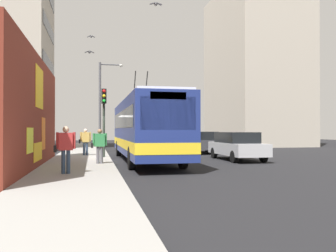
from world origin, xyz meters
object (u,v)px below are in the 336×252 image
Objects in this scene: city_bus at (145,127)px; parked_car_silver at (237,145)px; pedestrian_at_curb at (100,143)px; pedestrian_near_wall at (66,146)px; street_lamp at (103,100)px; traffic_light at (104,111)px; parked_car_dark_gray at (203,142)px; pedestrian_midblock at (85,140)px.

parked_car_silver is (-0.38, -5.20, -1.03)m from city_bus.
city_bus is 3.61m from pedestrian_at_curb.
pedestrian_near_wall is 15.30m from street_lamp.
traffic_light is (1.40, 2.15, 0.94)m from city_bus.
pedestrian_near_wall is 7.93m from traffic_light.
street_lamp is (2.63, 7.25, 3.21)m from parked_car_dark_gray.
parked_car_silver is 9.18m from pedestrian_midblock.
traffic_light reaches higher than parked_car_silver.
street_lamp is at bearing 38.50° from parked_car_silver.
parked_car_dark_gray is 2.75× the size of pedestrian_midblock.
city_bus is at bearing 85.83° from parked_car_silver.
parked_car_silver is at bearing -141.50° from street_lamp.
pedestrian_near_wall reaches higher than pedestrian_midblock.
traffic_light is at bearing -11.56° from pedestrian_near_wall.
parked_car_dark_gray is 2.79× the size of pedestrian_at_curb.
street_lamp reaches higher than pedestrian_midblock.
pedestrian_near_wall is at bearing 168.44° from traffic_light.
pedestrian_at_curb is 0.41× the size of traffic_light.
pedestrian_near_wall is 0.43× the size of traffic_light.
traffic_light reaches higher than parked_car_dark_gray.
street_lamp is at bearing -12.10° from pedestrian_midblock.
pedestrian_at_curb is (-8.64, 7.66, 0.25)m from parked_car_dark_gray.
city_bus is at bearing -135.44° from pedestrian_midblock.
city_bus reaches higher than pedestrian_midblock.
traffic_light reaches higher than pedestrian_near_wall.
pedestrian_near_wall is at bearing 144.12° from parked_car_dark_gray.
city_bus reaches higher than pedestrian_at_curb.
traffic_light is at bearing 179.20° from street_lamp.
street_lamp is (5.46, -1.17, 2.95)m from pedestrian_midblock.
city_bus is 1.88× the size of street_lamp.
pedestrian_midblock is 1.02× the size of pedestrian_at_curb.
parked_car_dark_gray is 0.66× the size of street_lamp.
city_bus is 9.23m from street_lamp.
pedestrian_at_curb is 4.30m from traffic_light.
traffic_light is (1.77, 7.35, 1.97)m from parked_car_silver.
pedestrian_near_wall is (-12.31, 8.90, 0.30)m from parked_car_dark_gray.
parked_car_dark_gray is at bearing -35.88° from pedestrian_near_wall.
parked_car_silver is 12.08m from street_lamp.
parked_car_dark_gray is at bearing -40.42° from city_bus.
street_lamp reaches higher than parked_car_silver.
pedestrian_at_curb is at bearing 138.45° from parked_car_dark_gray.
parked_car_dark_gray is at bearing -41.55° from pedestrian_at_curb.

